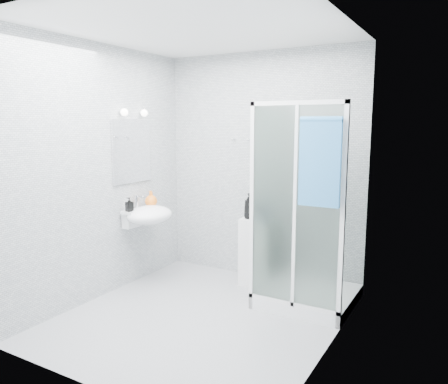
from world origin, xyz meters
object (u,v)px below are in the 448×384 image
Objects in this scene: soap_dispenser_orange at (151,199)px; hand_towel at (320,160)px; storage_cabinet at (256,251)px; soap_dispenser_black at (129,204)px; wall_basin at (148,215)px; shampoo_bottle_b at (261,210)px; shower_enclosure at (298,261)px; shampoo_bottle_a at (249,206)px.

hand_towel is at bearing -6.71° from soap_dispenser_orange.
soap_dispenser_black reaches higher than storage_cabinet.
hand_towel is 5.02× the size of soap_dispenser_black.
wall_basin is 0.25m from soap_dispenser_black.
shampoo_bottle_b is 1.43m from soap_dispenser_black.
storage_cabinet is (-0.61, 0.29, -0.07)m from shower_enclosure.
shampoo_bottle_b is 1.40× the size of soap_dispenser_black.
shampoo_bottle_a reaches higher than soap_dispenser_black.
soap_dispenser_orange is at bearing -160.25° from shampoo_bottle_b.
shampoo_bottle_b is (-0.85, 0.67, -0.63)m from hand_towel.
wall_basin is 0.23m from soap_dispenser_orange.
storage_cabinet is at bearing 30.12° from wall_basin.
shower_enclosure is at bearing -25.91° from shampoo_bottle_b.
hand_towel reaches higher than shampoo_bottle_a.
shampoo_bottle_a is 0.14m from shampoo_bottle_b.
shampoo_bottle_a is at bearing 34.85° from soap_dispenser_black.
storage_cabinet is at bearing 35.01° from soap_dispenser_black.
shampoo_bottle_a is at bearing 147.03° from hand_towel.
hand_towel is (0.31, -0.40, 1.05)m from shower_enclosure.
shower_enclosure is 6.96× the size of shampoo_bottle_a.
shampoo_bottle_a is (-0.07, -0.05, 0.52)m from storage_cabinet.
shampoo_bottle_a reaches higher than storage_cabinet.
shower_enclosure reaches higher than shampoo_bottle_b.
hand_towel is 2.13m from soap_dispenser_black.
wall_basin is 2.63× the size of shampoo_bottle_b.
storage_cabinet is 4.97× the size of soap_dispenser_black.
hand_towel is at bearing 2.92° from soap_dispenser_black.
wall_basin is at bearing -64.49° from soap_dispenser_orange.
shower_enclosure is 0.85m from shampoo_bottle_a.
soap_dispenser_orange reaches higher than wall_basin.
shampoo_bottle_a is 1.30m from soap_dispenser_black.
wall_basin is 1.95× the size of shampoo_bottle_a.
wall_basin is at bearing 64.32° from soap_dispenser_black.
hand_towel reaches higher than storage_cabinet.
hand_towel is (0.92, -0.69, 1.12)m from storage_cabinet.
wall_basin is at bearing -152.43° from shampoo_bottle_b.
wall_basin is at bearing -169.19° from shower_enclosure.
shower_enclosure reaches higher than wall_basin.
shampoo_bottle_a is at bearing 20.83° from soap_dispenser_orange.
hand_towel is 1.32m from shampoo_bottle_a.
wall_basin is at bearing -150.43° from shampoo_bottle_a.
hand_towel is at bearing -2.48° from wall_basin.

